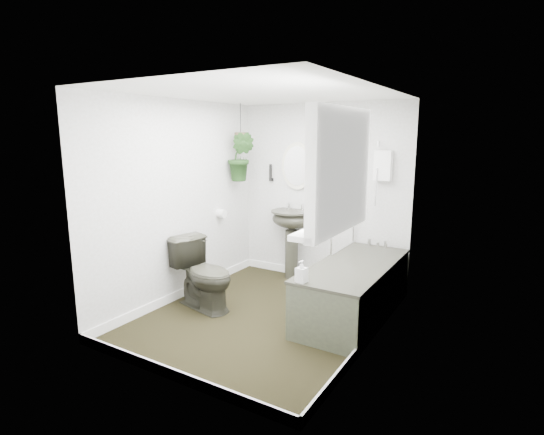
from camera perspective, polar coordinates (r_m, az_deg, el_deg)
The scene contains 22 objects.
floor at distance 4.65m, azimuth -0.98°, elevation -13.24°, with size 2.30×2.80×0.02m, color black.
ceiling at distance 4.26m, azimuth -1.08°, elevation 16.54°, with size 2.30×2.80×0.02m, color white.
wall_back at distance 5.54m, azimuth 6.74°, elevation 3.17°, with size 2.30×0.02×2.30m, color silver.
wall_front at distance 3.22m, azimuth -14.45°, elevation -2.83°, with size 2.30×0.02×2.30m, color silver.
wall_left at distance 5.01m, azimuth -12.36°, elevation 2.15°, with size 0.02×2.80×2.30m, color silver.
wall_right at distance 3.83m, azimuth 13.86°, elevation -0.62°, with size 0.02×2.80×2.30m, color silver.
skirting at distance 4.63m, azimuth -0.98°, elevation -12.56°, with size 2.30×2.80×0.10m, color white.
bathtub at distance 4.63m, azimuth 10.93°, elevation -9.54°, with size 0.72×1.72×0.58m, color #2D2D23, non-canonical shape.
bath_screen at distance 4.95m, azimuth 9.73°, elevation 3.68°, with size 0.04×0.72×1.40m, color silver, non-canonical shape.
shower_box at distance 5.15m, azimuth 14.70°, elevation 6.77°, with size 0.20×0.10×0.35m, color white.
oval_mirror at distance 5.62m, azimuth 3.38°, elevation 6.93°, with size 0.46×0.03×0.62m, color beige.
wall_sconce at distance 5.81m, azimuth -0.20°, elevation 6.10°, with size 0.04×0.04×0.22m, color black.
toilet_roll_holder at distance 5.54m, azimuth -6.84°, elevation 0.54°, with size 0.11×0.11×0.11m, color white.
window_recess at distance 3.13m, azimuth 9.19°, elevation 6.26°, with size 0.08×1.00×0.90m, color white.
window_sill at distance 3.21m, azimuth 7.81°, elevation -1.15°, with size 0.18×1.00×0.04m, color white.
window_blinds at distance 3.14m, azimuth 8.43°, elevation 6.30°, with size 0.01×0.86×0.76m, color white.
toilet at distance 4.79m, azimuth -9.11°, elevation -7.49°, with size 0.44×0.77×0.78m, color #2D2D23.
pedestal_sink at distance 5.67m, azimuth 2.65°, elevation -3.62°, with size 0.55×0.47×0.93m, color #2D2D23, non-canonical shape.
sill_plant at distance 3.02m, azimuth 6.91°, elevation 0.60°, with size 0.20×0.17×0.22m, color black.
hanging_plant at distance 5.60m, azimuth -4.19°, elevation 8.13°, with size 0.35×0.28×0.63m, color black.
soap_bottle at distance 3.90m, azimuth 4.00°, elevation -7.24°, with size 0.09×0.09×0.20m, color #2A2524.
hanging_pot at distance 5.59m, azimuth -4.23°, elevation 10.75°, with size 0.16×0.16×0.12m, color brown.
Camera 1 is at (2.25, -3.59, 1.91)m, focal length 28.00 mm.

